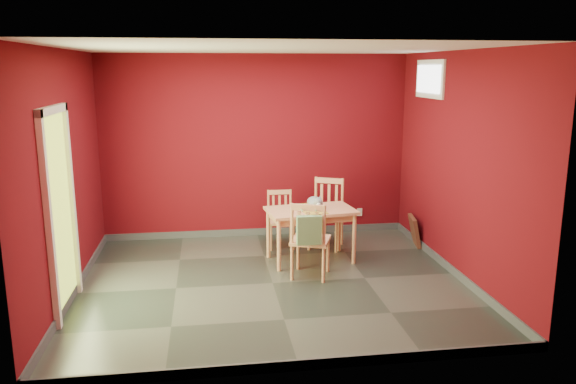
{
  "coord_description": "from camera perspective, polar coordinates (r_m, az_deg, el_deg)",
  "views": [
    {
      "loc": [
        -0.72,
        -6.22,
        2.49
      ],
      "look_at": [
        0.25,
        0.45,
        1.0
      ],
      "focal_mm": 35.0,
      "sensor_mm": 36.0,
      "label": 1
    }
  ],
  "objects": [
    {
      "name": "chair_far_right",
      "position": [
        7.95,
        3.94,
        -2.09
      ],
      "size": [
        0.6,
        0.6,
        0.97
      ],
      "color": "tan",
      "rests_on": "ground"
    },
    {
      "name": "room_shell",
      "position": [
        6.72,
        -1.58,
        -8.83
      ],
      "size": [
        4.5,
        4.5,
        4.5
      ],
      "color": "#57080F",
      "rests_on": "ground"
    },
    {
      "name": "chair_near",
      "position": [
        6.77,
        2.24,
        -4.78
      ],
      "size": [
        0.57,
        0.57,
        0.95
      ],
      "color": "tan",
      "rests_on": "ground"
    },
    {
      "name": "window",
      "position": [
        7.8,
        14.19,
        11.07
      ],
      "size": [
        0.05,
        0.9,
        0.5
      ],
      "color": "white",
      "rests_on": "room_shell"
    },
    {
      "name": "cat",
      "position": [
        7.32,
        2.77,
        -0.85
      ],
      "size": [
        0.3,
        0.46,
        0.21
      ],
      "primitive_type": null,
      "rotation": [
        0.0,
        0.0,
        -0.21
      ],
      "color": "slate",
      "rests_on": "table_runner"
    },
    {
      "name": "ground",
      "position": [
        6.74,
        -1.57,
        -9.23
      ],
      "size": [
        4.5,
        4.5,
        0.0
      ],
      "primitive_type": "plane",
      "color": "#2D342D",
      "rests_on": "ground"
    },
    {
      "name": "tote_bag",
      "position": [
        6.5,
        2.16,
        -3.88
      ],
      "size": [
        0.29,
        0.18,
        0.41
      ],
      "color": "#63895A",
      "rests_on": "chair_near"
    },
    {
      "name": "doorway",
      "position": [
        6.16,
        -22.22,
        -1.27
      ],
      "size": [
        0.06,
        1.01,
        2.13
      ],
      "color": "#B7D838",
      "rests_on": "ground"
    },
    {
      "name": "picture_frame",
      "position": [
        8.26,
        12.72,
        -3.86
      ],
      "size": [
        0.21,
        0.44,
        0.42
      ],
      "color": "#572F20",
      "rests_on": "ground"
    },
    {
      "name": "chair_far_left",
      "position": [
        7.96,
        -0.76,
        -2.7
      ],
      "size": [
        0.38,
        0.38,
        0.8
      ],
      "color": "tan",
      "rests_on": "ground"
    },
    {
      "name": "outlet_plate",
      "position": [
        8.8,
        7.28,
        -2.04
      ],
      "size": [
        0.08,
        0.02,
        0.12
      ],
      "primitive_type": "cube",
      "color": "silver",
      "rests_on": "room_shell"
    },
    {
      "name": "dining_table",
      "position": [
        7.32,
        2.33,
        -2.41
      ],
      "size": [
        1.2,
        0.8,
        0.7
      ],
      "color": "tan",
      "rests_on": "ground"
    },
    {
      "name": "table_runner",
      "position": [
        7.21,
        2.47,
        -2.3
      ],
      "size": [
        0.36,
        0.63,
        0.3
      ],
      "color": "#B48C2E",
      "rests_on": "dining_table"
    }
  ]
}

